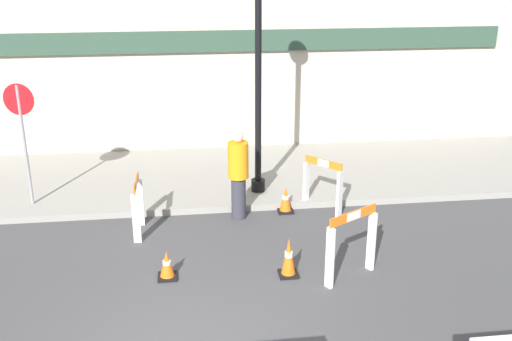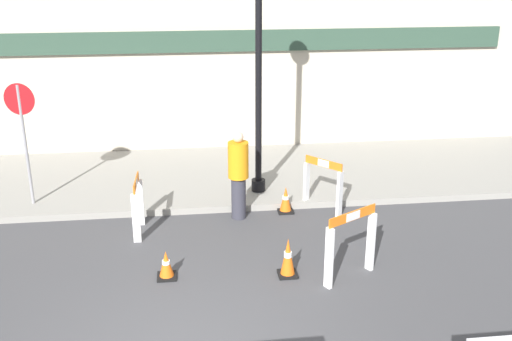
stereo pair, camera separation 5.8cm
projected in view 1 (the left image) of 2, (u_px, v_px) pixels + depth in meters
The scene contains 11 objects.
sidewalk_slab at pixel (179, 178), 13.34m from camera, with size 18.00×3.78×0.13m.
storefront_facade at pixel (173, 43), 14.24m from camera, with size 18.00×0.22×5.50m.
streetlamp_post at pixel (258, 41), 11.40m from camera, with size 0.44×0.44×4.75m.
stop_sign at pixel (22, 125), 11.25m from camera, with size 0.59×0.16×2.40m.
barricade_0 at pixel (138, 205), 10.67m from camera, with size 0.16×0.77×1.05m.
barricade_1 at pixel (352, 242), 9.16m from camera, with size 0.90×0.60×1.14m.
barricade_2 at pixel (323, 184), 11.59m from camera, with size 0.66×0.72×1.08m.
traffic_cone_0 at pixel (167, 265), 9.30m from camera, with size 0.30×0.30×0.46m.
traffic_cone_1 at pixel (286, 200), 11.67m from camera, with size 0.30×0.30×0.52m.
traffic_cone_2 at pixel (289, 258), 9.34m from camera, with size 0.30×0.30×0.64m.
person_worker at pixel (238, 173), 11.19m from camera, with size 0.51×0.51×1.72m.
Camera 1 is at (0.13, -6.20, 4.80)m, focal length 42.00 mm.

